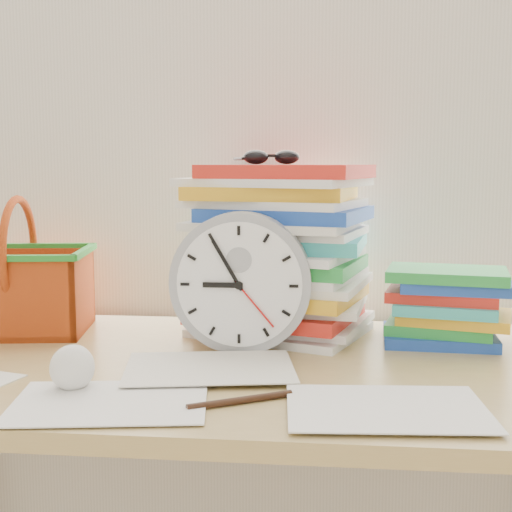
# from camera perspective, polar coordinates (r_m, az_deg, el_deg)

# --- Properties ---
(curtain) EXTENTS (2.40, 0.01, 2.50)m
(curtain) POSITION_cam_1_polar(r_m,az_deg,el_deg) (1.60, -0.16, 14.87)
(curtain) COLOR white
(curtain) RESTS_ON room_shell
(desk) EXTENTS (1.40, 0.70, 0.75)m
(desk) POSITION_cam_1_polar(r_m,az_deg,el_deg) (1.28, -1.98, -11.68)
(desk) COLOR tan
(desk) RESTS_ON ground
(paper_stack) EXTENTS (0.42, 0.37, 0.34)m
(paper_stack) POSITION_cam_1_polar(r_m,az_deg,el_deg) (1.43, 1.86, 0.49)
(paper_stack) COLOR white
(paper_stack) RESTS_ON desk
(clock) EXTENTS (0.26, 0.05, 0.26)m
(clock) POSITION_cam_1_polar(r_m,az_deg,el_deg) (1.30, -1.21, -2.12)
(clock) COLOR #999AA0
(clock) RESTS_ON desk
(sunglasses) EXTENTS (0.15, 0.14, 0.03)m
(sunglasses) POSITION_cam_1_polar(r_m,az_deg,el_deg) (1.39, 1.23, 7.91)
(sunglasses) COLOR black
(sunglasses) RESTS_ON paper_stack
(book_stack) EXTENTS (0.27, 0.23, 0.14)m
(book_stack) POSITION_cam_1_polar(r_m,az_deg,el_deg) (1.42, 15.08, -3.86)
(book_stack) COLOR white
(book_stack) RESTS_ON desk
(basket) EXTENTS (0.30, 0.25, 0.27)m
(basket) POSITION_cam_1_polar(r_m,az_deg,el_deg) (1.52, -18.38, -0.77)
(basket) COLOR #C54813
(basket) RESTS_ON desk
(crumpled_ball) EXTENTS (0.07, 0.07, 0.07)m
(crumpled_ball) POSITION_cam_1_polar(r_m,az_deg,el_deg) (1.13, -14.51, -8.60)
(crumpled_ball) COLOR white
(crumpled_ball) RESTS_ON desk
(pen) EXTENTS (0.15, 0.09, 0.01)m
(pen) POSITION_cam_1_polar(r_m,az_deg,el_deg) (1.04, -1.25, -11.48)
(pen) COLOR black
(pen) RESTS_ON desk
(scattered_papers) EXTENTS (1.26, 0.42, 0.02)m
(scattered_papers) POSITION_cam_1_polar(r_m,az_deg,el_deg) (1.25, -1.99, -8.19)
(scattered_papers) COLOR white
(scattered_papers) RESTS_ON desk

